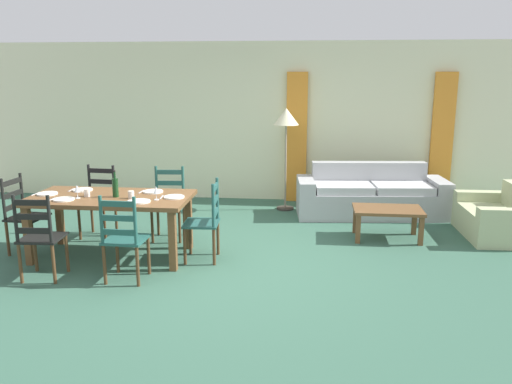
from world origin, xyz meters
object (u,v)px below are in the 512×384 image
dining_chair_far_right (169,203)px  armchair_upholstered (500,219)px  coffee_cup_secondary (87,193)px  wine_glass_near_right (156,190)px  dining_chair_head_west (23,215)px  standing_lamp (286,123)px  dining_chair_far_left (99,202)px  dining_chair_near_right (124,238)px  dining_table (110,203)px  wine_glass_near_left (77,189)px  coffee_cup_primary (131,195)px  couch (370,197)px  dining_chair_near_left (40,237)px  coffee_table (388,213)px  wine_bottle (115,187)px  dining_chair_head_east (206,221)px

dining_chair_far_right → armchair_upholstered: bearing=6.7°
coffee_cup_secondary → wine_glass_near_right: bearing=-5.1°
dining_chair_head_west → standing_lamp: standing_lamp is taller
dining_chair_far_left → standing_lamp: standing_lamp is taller
coffee_cup_secondary → standing_lamp: (2.22, 2.50, 0.62)m
dining_chair_near_right → standing_lamp: standing_lamp is taller
dining_table → coffee_cup_secondary: coffee_cup_secondary is taller
wine_glass_near_left → armchair_upholstered: size_ratio=0.14×
coffee_cup_primary → dining_chair_head_west: bearing=174.9°
coffee_cup_primary → standing_lamp: size_ratio=0.05×
dining_chair_far_left → dining_table: bearing=-58.1°
dining_chair_far_right → couch: dining_chair_far_right is taller
dining_chair_near_left → coffee_cup_secondary: (0.22, 0.73, 0.32)m
dining_chair_far_left → wine_glass_near_left: 1.02m
wine_glass_near_right → standing_lamp: 2.96m
dining_chair_near_right → wine_glass_near_right: 0.74m
coffee_table → wine_bottle: bearing=-161.8°
wine_bottle → dining_chair_head_east: bearing=2.3°
dining_table → dining_chair_head_west: 1.15m
coffee_table → armchair_upholstered: bearing=9.3°
wine_glass_near_left → wine_glass_near_right: (0.93, 0.02, 0.00)m
dining_chair_far_left → coffee_cup_primary: bearing=-48.1°
dining_chair_near_left → coffee_table: (3.87, 1.83, -0.12)m
dining_chair_near_left → couch: size_ratio=0.41×
dining_chair_near_left → armchair_upholstered: dining_chair_near_left is taller
dining_table → couch: bearing=34.4°
dining_table → armchair_upholstered: 5.11m
couch → wine_glass_near_left: bearing=-146.4°
dining_chair_far_left → dining_chair_head_west: same height
dining_chair_far_right → coffee_cup_secondary: (-0.74, -0.83, 0.32)m
dining_chair_near_right → dining_chair_head_east: (0.72, 0.74, 0.00)m
dining_chair_head_west → wine_glass_near_left: bearing=-13.1°
wine_glass_near_left → dining_chair_head_east: bearing=6.2°
dining_chair_head_east → armchair_upholstered: size_ratio=0.81×
dining_chair_far_left → coffee_cup_secondary: (0.22, -0.83, 0.32)m
dining_chair_head_west → couch: size_ratio=0.41×
wine_bottle → coffee_cup_secondary: size_ratio=3.51×
wine_glass_near_left → standing_lamp: bearing=48.7°
couch → standing_lamp: bearing=172.2°
wine_bottle → couch: wine_bottle is taller
wine_bottle → armchair_upholstered: (4.84, 1.34, -0.62)m
dining_chair_far_right → coffee_cup_primary: size_ratio=10.67×
dining_chair_head_east → dining_chair_near_left: bearing=-154.2°
couch → standing_lamp: (-1.34, 0.18, 1.12)m
coffee_cup_secondary → armchair_upholstered: 5.39m
wine_glass_near_right → coffee_cup_primary: (-0.31, 0.03, -0.07)m
wine_bottle → armchair_upholstered: 5.06m
coffee_cup_secondary → standing_lamp: bearing=48.4°
dining_chair_near_right → coffee_cup_primary: size_ratio=10.67×
dining_table → coffee_table: 3.57m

